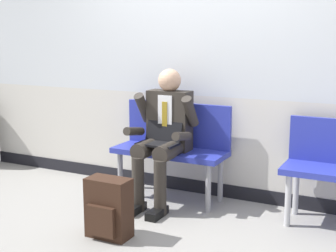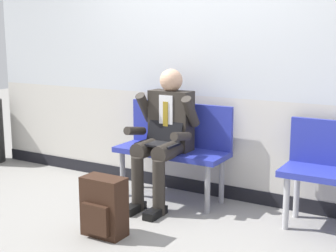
# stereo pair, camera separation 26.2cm
# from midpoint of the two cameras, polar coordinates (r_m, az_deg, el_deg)

# --- Properties ---
(ground_plane) EXTENTS (18.00, 18.00, 0.00)m
(ground_plane) POSITION_cam_midpoint_polar(r_m,az_deg,el_deg) (4.30, -1.37, -10.20)
(ground_plane) COLOR gray
(station_wall) EXTENTS (5.29, 0.14, 2.78)m
(station_wall) POSITION_cam_midpoint_polar(r_m,az_deg,el_deg) (4.60, 2.43, 8.77)
(station_wall) COLOR silver
(station_wall) RESTS_ON ground
(bench_with_person) EXTENTS (1.07, 0.42, 0.90)m
(bench_with_person) POSITION_cam_midpoint_polar(r_m,az_deg,el_deg) (4.54, -1.06, -2.05)
(bench_with_person) COLOR #28339E
(bench_with_person) RESTS_ON ground
(person_seated) EXTENTS (0.57, 0.70, 1.24)m
(person_seated) POSITION_cam_midpoint_polar(r_m,az_deg,el_deg) (4.34, -2.29, -0.91)
(person_seated) COLOR #2D2823
(person_seated) RESTS_ON ground
(backpack) EXTENTS (0.34, 0.23, 0.47)m
(backpack) POSITION_cam_midpoint_polar(r_m,az_deg,el_deg) (3.77, -9.11, -9.70)
(backpack) COLOR #331E14
(backpack) RESTS_ON ground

